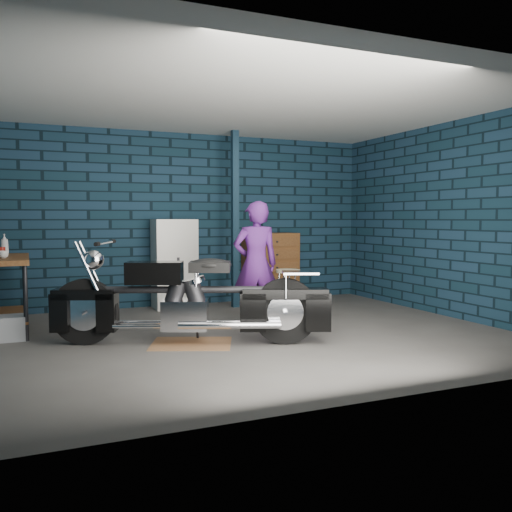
{
  "coord_description": "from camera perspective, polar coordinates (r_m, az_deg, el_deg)",
  "views": [
    {
      "loc": [
        -2.41,
        -5.81,
        1.37
      ],
      "look_at": [
        0.2,
        0.3,
        0.91
      ],
      "focal_mm": 38.0,
      "sensor_mm": 36.0,
      "label": 1
    }
  ],
  "objects": [
    {
      "name": "person",
      "position": [
        6.85,
        -0.03,
        -0.85
      ],
      "size": [
        0.63,
        0.46,
        1.59
      ],
      "primitive_type": "imported",
      "rotation": [
        0.0,
        0.0,
        3.0
      ],
      "color": "#501D6F",
      "rests_on": "ground"
    },
    {
      "name": "support_post",
      "position": [
        8.31,
        -2.22,
        3.85
      ],
      "size": [
        0.1,
        0.1,
        2.7
      ],
      "primitive_type": "cube",
      "color": "#112838",
      "rests_on": "ground"
    },
    {
      "name": "bottle",
      "position": [
        7.68,
        -24.96,
        1.16
      ],
      "size": [
        0.12,
        0.12,
        0.26
      ],
      "primitive_type": "imported",
      "rotation": [
        0.0,
        0.0,
        -0.17
      ],
      "color": "gray",
      "rests_on": "workbench"
    },
    {
      "name": "ground",
      "position": [
        6.44,
        -0.56,
        -8.3
      ],
      "size": [
        6.0,
        6.0,
        0.0
      ],
      "primitive_type": "plane",
      "color": "#4B4946",
      "rests_on": "ground"
    },
    {
      "name": "drip_mat",
      "position": [
        6.03,
        -6.81,
        -9.14
      ],
      "size": [
        1.04,
        0.92,
        0.01
      ],
      "primitive_type": "cube",
      "rotation": [
        0.0,
        0.0,
        -0.39
      ],
      "color": "brown",
      "rests_on": "ground"
    },
    {
      "name": "motorcycle",
      "position": [
        5.93,
        -6.85,
        -3.85
      ],
      "size": [
        2.64,
        1.61,
        1.13
      ],
      "primitive_type": null,
      "rotation": [
        0.0,
        0.0,
        -0.39
      ],
      "color": "black",
      "rests_on": "ground"
    },
    {
      "name": "storage_bin",
      "position": [
        6.75,
        -24.98,
        -6.92
      ],
      "size": [
        0.44,
        0.31,
        0.27
      ],
      "primitive_type": "cube",
      "color": "gray",
      "rests_on": "ground"
    },
    {
      "name": "workbench",
      "position": [
        7.2,
        -25.09,
        -3.7
      ],
      "size": [
        0.6,
        1.4,
        0.91
      ],
      "primitive_type": "cube",
      "color": "brown",
      "rests_on": "ground"
    },
    {
      "name": "tool_chest",
      "position": [
        8.89,
        1.57,
        -1.21
      ],
      "size": [
        0.85,
        0.47,
        1.13
      ],
      "primitive_type": "cube",
      "color": "brown",
      "rests_on": "ground"
    },
    {
      "name": "locker",
      "position": [
        8.34,
        -8.57,
        -0.82
      ],
      "size": [
        0.63,
        0.45,
        1.36
      ],
      "primitive_type": "cube",
      "color": "silver",
      "rests_on": "ground"
    },
    {
      "name": "shop_stool",
      "position": [
        7.82,
        3.38,
        -3.75
      ],
      "size": [
        0.45,
        0.45,
        0.64
      ],
      "primitive_type": null,
      "rotation": [
        0.0,
        0.0,
        0.38
      ],
      "color": "beige",
      "rests_on": "ground"
    },
    {
      "name": "cup_a",
      "position": [
        6.9,
        -25.06,
        0.15
      ],
      "size": [
        0.15,
        0.15,
        0.09
      ],
      "primitive_type": "imported",
      "rotation": [
        0.0,
        0.0,
        0.42
      ],
      "color": "beige",
      "rests_on": "workbench"
    },
    {
      "name": "mug_red",
      "position": [
        7.25,
        -25.19,
        0.42
      ],
      "size": [
        0.11,
        0.11,
        0.11
      ],
      "primitive_type": "cylinder",
      "rotation": [
        0.0,
        0.0,
        -0.4
      ],
      "color": "maroon",
      "rests_on": "workbench"
    },
    {
      "name": "room_walls",
      "position": [
        6.83,
        -2.37,
        8.46
      ],
      "size": [
        6.02,
        5.01,
        2.71
      ],
      "color": "#0F2632",
      "rests_on": "ground"
    }
  ]
}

